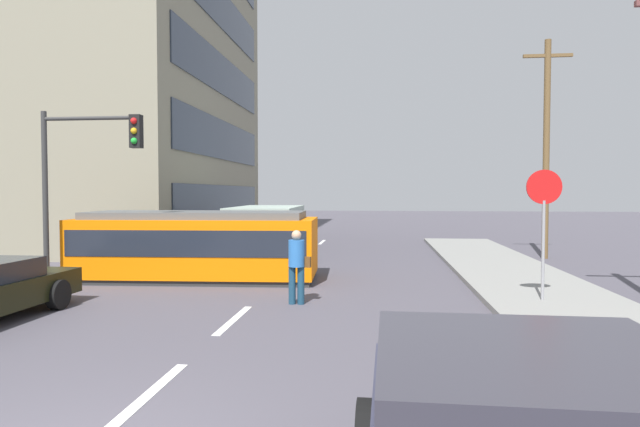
% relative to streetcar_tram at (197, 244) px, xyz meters
% --- Properties ---
extents(ground_plane, '(120.00, 120.00, 0.00)m').
position_rel_streetcar_tram_xyz_m(ground_plane, '(2.37, -0.74, -1.02)').
color(ground_plane, '#4C4852').
extents(sidewalk_curb_right, '(3.20, 36.00, 0.14)m').
position_rel_streetcar_tram_xyz_m(sidewalk_curb_right, '(9.17, -4.74, -0.95)').
color(sidewalk_curb_right, gray).
rests_on(sidewalk_curb_right, ground).
extents(lane_stripe_1, '(0.16, 2.40, 0.01)m').
position_rel_streetcar_tram_xyz_m(lane_stripe_1, '(2.37, -8.74, -1.01)').
color(lane_stripe_1, silver).
rests_on(lane_stripe_1, ground).
extents(lane_stripe_2, '(0.16, 2.40, 0.01)m').
position_rel_streetcar_tram_xyz_m(lane_stripe_2, '(2.37, -4.74, -1.01)').
color(lane_stripe_2, silver).
rests_on(lane_stripe_2, ground).
extents(lane_stripe_3, '(0.16, 2.40, 0.01)m').
position_rel_streetcar_tram_xyz_m(lane_stripe_3, '(2.37, 6.00, -1.01)').
color(lane_stripe_3, silver).
rests_on(lane_stripe_3, ground).
extents(lane_stripe_4, '(0.16, 2.40, 0.01)m').
position_rel_streetcar_tram_xyz_m(lane_stripe_4, '(2.37, 12.00, -1.01)').
color(lane_stripe_4, silver).
rests_on(lane_stripe_4, ground).
extents(corner_building, '(17.86, 15.75, 22.40)m').
position_rel_streetcar_tram_xyz_m(corner_building, '(-11.39, 11.08, 10.18)').
color(corner_building, gray).
rests_on(corner_building, ground).
extents(streetcar_tram, '(6.93, 2.86, 1.97)m').
position_rel_streetcar_tram_xyz_m(streetcar_tram, '(0.00, 0.00, 0.00)').
color(streetcar_tram, orange).
rests_on(streetcar_tram, ground).
extents(city_bus, '(2.71, 5.49, 1.94)m').
position_rel_streetcar_tram_xyz_m(city_bus, '(0.70, 6.48, 0.09)').
color(city_bus, '#A5BAAC').
rests_on(city_bus, ground).
extents(pedestrian_crossing, '(0.51, 0.36, 1.67)m').
position_rel_streetcar_tram_xyz_m(pedestrian_crossing, '(3.38, -3.11, -0.07)').
color(pedestrian_crossing, navy).
rests_on(pedestrian_crossing, ground).
extents(stop_sign, '(0.76, 0.07, 2.88)m').
position_rel_streetcar_tram_xyz_m(stop_sign, '(8.82, -2.73, 1.18)').
color(stop_sign, gray).
rests_on(stop_sign, sidewalk_curb_right).
extents(traffic_light_mast, '(2.71, 0.33, 4.62)m').
position_rel_streetcar_tram_xyz_m(traffic_light_mast, '(-2.32, -1.89, 2.23)').
color(traffic_light_mast, '#333333').
rests_on(traffic_light_mast, ground).
extents(utility_pole_mid, '(1.80, 0.24, 8.27)m').
position_rel_streetcar_tram_xyz_m(utility_pole_mid, '(11.53, 6.24, 3.30)').
color(utility_pole_mid, brown).
rests_on(utility_pole_mid, ground).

